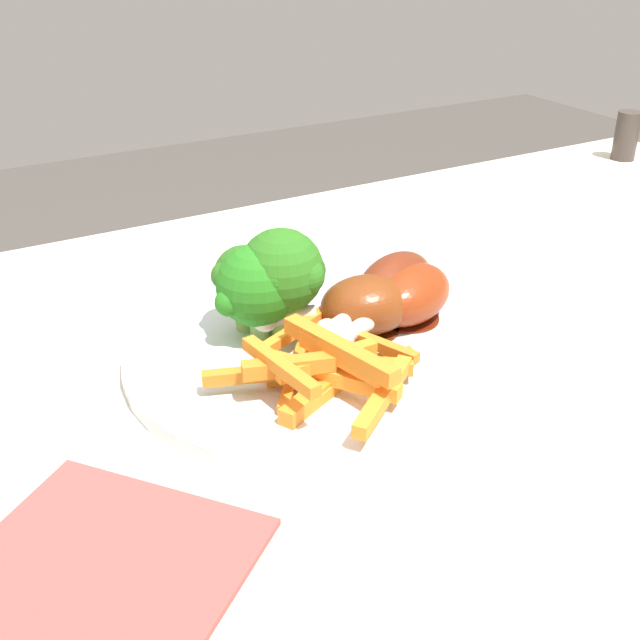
{
  "coord_description": "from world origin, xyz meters",
  "views": [
    {
      "loc": [
        0.31,
        0.44,
        1.01
      ],
      "look_at": [
        0.06,
        0.0,
        0.73
      ],
      "focal_mm": 44.59,
      "sensor_mm": 36.0,
      "label": 1
    }
  ],
  "objects_px": {
    "broccoli_floret_middle": "(285,272)",
    "dining_table": "(383,449)",
    "broccoli_floret_back": "(245,275)",
    "pepper_shaker": "(626,136)",
    "broccoli_floret_front": "(259,286)",
    "dinner_plate": "(320,351)",
    "chicken_drumstick_near": "(405,296)",
    "chicken_drumstick_extra": "(360,305)",
    "carrot_fries_pile": "(326,366)",
    "chicken_drumstick_far": "(391,287)"
  },
  "relations": [
    {
      "from": "broccoli_floret_middle",
      "to": "dining_table",
      "type": "bearing_deg",
      "value": 158.75
    },
    {
      "from": "dining_table",
      "to": "broccoli_floret_back",
      "type": "xyz_separation_m",
      "value": [
        0.1,
        -0.05,
        0.16
      ]
    },
    {
      "from": "broccoli_floret_back",
      "to": "pepper_shaker",
      "type": "relative_size",
      "value": 1.09
    },
    {
      "from": "broccoli_floret_front",
      "to": "broccoli_floret_back",
      "type": "height_order",
      "value": "broccoli_floret_front"
    },
    {
      "from": "dinner_plate",
      "to": "broccoli_floret_middle",
      "type": "distance_m",
      "value": 0.06
    },
    {
      "from": "dinner_plate",
      "to": "chicken_drumstick_near",
      "type": "height_order",
      "value": "chicken_drumstick_near"
    },
    {
      "from": "broccoli_floret_front",
      "to": "broccoli_floret_middle",
      "type": "relative_size",
      "value": 0.88
    },
    {
      "from": "dining_table",
      "to": "chicken_drumstick_extra",
      "type": "relative_size",
      "value": 9.76
    },
    {
      "from": "broccoli_floret_back",
      "to": "chicken_drumstick_near",
      "type": "relative_size",
      "value": 0.49
    },
    {
      "from": "chicken_drumstick_extra",
      "to": "pepper_shaker",
      "type": "height_order",
      "value": "pepper_shaker"
    },
    {
      "from": "chicken_drumstick_near",
      "to": "chicken_drumstick_extra",
      "type": "height_order",
      "value": "same"
    },
    {
      "from": "broccoli_floret_front",
      "to": "dinner_plate",
      "type": "bearing_deg",
      "value": 136.29
    },
    {
      "from": "broccoli_floret_back",
      "to": "chicken_drumstick_near",
      "type": "bearing_deg",
      "value": 155.94
    },
    {
      "from": "dining_table",
      "to": "broccoli_floret_front",
      "type": "distance_m",
      "value": 0.19
    },
    {
      "from": "dining_table",
      "to": "broccoli_floret_front",
      "type": "bearing_deg",
      "value": -18.17
    },
    {
      "from": "dinner_plate",
      "to": "carrot_fries_pile",
      "type": "height_order",
      "value": "carrot_fries_pile"
    },
    {
      "from": "broccoli_floret_front",
      "to": "broccoli_floret_middle",
      "type": "distance_m",
      "value": 0.02
    },
    {
      "from": "chicken_drumstick_extra",
      "to": "carrot_fries_pile",
      "type": "bearing_deg",
      "value": 42.56
    },
    {
      "from": "broccoli_floret_middle",
      "to": "chicken_drumstick_extra",
      "type": "relative_size",
      "value": 0.66
    },
    {
      "from": "broccoli_floret_back",
      "to": "chicken_drumstick_extra",
      "type": "bearing_deg",
      "value": 148.31
    },
    {
      "from": "broccoli_floret_middle",
      "to": "carrot_fries_pile",
      "type": "bearing_deg",
      "value": 81.79
    },
    {
      "from": "broccoli_floret_front",
      "to": "carrot_fries_pile",
      "type": "relative_size",
      "value": 0.48
    },
    {
      "from": "broccoli_floret_front",
      "to": "dining_table",
      "type": "bearing_deg",
      "value": 161.83
    },
    {
      "from": "chicken_drumstick_far",
      "to": "dining_table",
      "type": "bearing_deg",
      "value": 53.78
    },
    {
      "from": "carrot_fries_pile",
      "to": "pepper_shaker",
      "type": "bearing_deg",
      "value": -154.31
    },
    {
      "from": "broccoli_floret_front",
      "to": "broccoli_floret_back",
      "type": "bearing_deg",
      "value": -80.85
    },
    {
      "from": "chicken_drumstick_far",
      "to": "pepper_shaker",
      "type": "distance_m",
      "value": 0.57
    },
    {
      "from": "chicken_drumstick_far",
      "to": "pepper_shaker",
      "type": "height_order",
      "value": "pepper_shaker"
    },
    {
      "from": "carrot_fries_pile",
      "to": "pepper_shaker",
      "type": "distance_m",
      "value": 0.68
    },
    {
      "from": "dining_table",
      "to": "carrot_fries_pile",
      "type": "distance_m",
      "value": 0.17
    },
    {
      "from": "broccoli_floret_middle",
      "to": "chicken_drumstick_near",
      "type": "relative_size",
      "value": 0.6
    },
    {
      "from": "carrot_fries_pile",
      "to": "chicken_drumstick_near",
      "type": "height_order",
      "value": "chicken_drumstick_near"
    },
    {
      "from": "chicken_drumstick_near",
      "to": "dinner_plate",
      "type": "bearing_deg",
      "value": 0.06
    },
    {
      "from": "dinner_plate",
      "to": "broccoli_floret_middle",
      "type": "bearing_deg",
      "value": -66.67
    },
    {
      "from": "dining_table",
      "to": "broccoli_floret_front",
      "type": "xyz_separation_m",
      "value": [
        0.09,
        -0.03,
        0.16
      ]
    },
    {
      "from": "broccoli_floret_back",
      "to": "pepper_shaker",
      "type": "xyz_separation_m",
      "value": [
        -0.63,
        -0.19,
        -0.03
      ]
    },
    {
      "from": "dinner_plate",
      "to": "broccoli_floret_middle",
      "type": "relative_size",
      "value": 3.47
    },
    {
      "from": "chicken_drumstick_far",
      "to": "chicken_drumstick_extra",
      "type": "xyz_separation_m",
      "value": [
        0.03,
        0.01,
        -0.0
      ]
    },
    {
      "from": "carrot_fries_pile",
      "to": "chicken_drumstick_extra",
      "type": "height_order",
      "value": "chicken_drumstick_extra"
    },
    {
      "from": "broccoli_floret_middle",
      "to": "carrot_fries_pile",
      "type": "xyz_separation_m",
      "value": [
        0.01,
        0.08,
        -0.03
      ]
    },
    {
      "from": "dining_table",
      "to": "broccoli_floret_back",
      "type": "distance_m",
      "value": 0.2
    },
    {
      "from": "dinner_plate",
      "to": "carrot_fries_pile",
      "type": "relative_size",
      "value": 1.87
    },
    {
      "from": "chicken_drumstick_near",
      "to": "chicken_drumstick_far",
      "type": "relative_size",
      "value": 0.98
    },
    {
      "from": "chicken_drumstick_near",
      "to": "chicken_drumstick_far",
      "type": "distance_m",
      "value": 0.02
    },
    {
      "from": "carrot_fries_pile",
      "to": "broccoli_floret_middle",
      "type": "bearing_deg",
      "value": -98.21
    },
    {
      "from": "broccoli_floret_back",
      "to": "pepper_shaker",
      "type": "distance_m",
      "value": 0.66
    },
    {
      "from": "dining_table",
      "to": "chicken_drumstick_far",
      "type": "height_order",
      "value": "chicken_drumstick_far"
    },
    {
      "from": "broccoli_floret_front",
      "to": "carrot_fries_pile",
      "type": "height_order",
      "value": "broccoli_floret_front"
    },
    {
      "from": "dining_table",
      "to": "chicken_drumstick_extra",
      "type": "xyz_separation_m",
      "value": [
        0.02,
        -0.0,
        0.14
      ]
    },
    {
      "from": "broccoli_floret_back",
      "to": "dinner_plate",
      "type": "bearing_deg",
      "value": 126.0
    }
  ]
}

